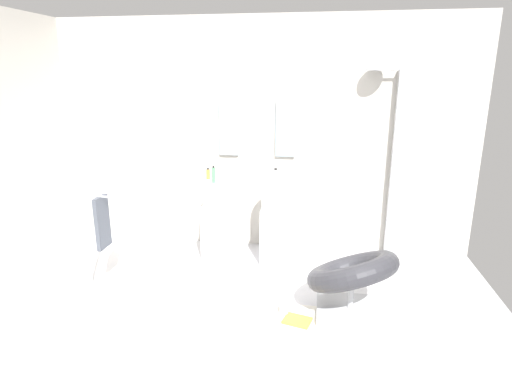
{
  "coord_description": "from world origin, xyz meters",
  "views": [
    {
      "loc": [
        0.71,
        -3.1,
        1.98
      ],
      "look_at": [
        0.15,
        0.55,
        0.95
      ],
      "focal_mm": 29.6,
      "sensor_mm": 36.0,
      "label": 1
    }
  ],
  "objects": [
    {
      "name": "shower_column",
      "position": [
        1.53,
        1.53,
        1.08
      ],
      "size": [
        0.49,
        0.24,
        2.05
      ],
      "color": "#B7BABF",
      "rests_on": "ground_plane"
    },
    {
      "name": "towel_rack",
      "position": [
        -1.3,
        0.35,
        0.63
      ],
      "size": [
        0.37,
        0.22,
        0.95
      ],
      "color": "#B7BABF",
      "rests_on": "ground_plane"
    },
    {
      "name": "soap_bottle_white",
      "position": [
        0.27,
        1.1,
        0.97
      ],
      "size": [
        0.05,
        0.05,
        0.17
      ],
      "color": "white",
      "rests_on": "pedestal_sink_right"
    },
    {
      "name": "soap_bottle_amber",
      "position": [
        -0.47,
        1.2,
        0.95
      ],
      "size": [
        0.04,
        0.04,
        0.13
      ],
      "color": "#C68C38",
      "rests_on": "pedestal_sink_left"
    },
    {
      "name": "pedestal_sink_right",
      "position": [
        0.32,
        1.19,
        0.45
      ],
      "size": [
        0.42,
        0.42,
        0.99
      ],
      "color": "white",
      "rests_on": "ground_plane"
    },
    {
      "name": "ground_plane",
      "position": [
        0.0,
        0.0,
        -0.02
      ],
      "size": [
        4.8,
        3.6,
        0.04
      ],
      "primitive_type": "cube",
      "color": "silver"
    },
    {
      "name": "vanity_mirror_left",
      "position": [
        -0.32,
        1.58,
        1.4
      ],
      "size": [
        0.22,
        0.03,
        0.62
      ],
      "primitive_type": "cube",
      "color": "#8C9EA8"
    },
    {
      "name": "pedestal_sink_left",
      "position": [
        -0.32,
        1.19,
        0.45
      ],
      "size": [
        0.42,
        0.42,
        0.99
      ],
      "color": "white",
      "rests_on": "ground_plane"
    },
    {
      "name": "magazine_ochre",
      "position": [
        0.58,
        -0.01,
        0.02
      ],
      "size": [
        0.26,
        0.22,
        0.02
      ],
      "primitive_type": "cube",
      "rotation": [
        0.0,
        0.0,
        -0.26
      ],
      "color": "gold",
      "rests_on": "area_rug"
    },
    {
      "name": "lounge_chair",
      "position": [
        1.02,
        0.2,
        0.35
      ],
      "size": [
        1.1,
        1.1,
        0.65
      ],
      "color": "#B7BABF",
      "rests_on": "ground_plane"
    },
    {
      "name": "rear_partition",
      "position": [
        0.0,
        1.65,
        1.3
      ],
      "size": [
        4.8,
        0.1,
        2.6
      ],
      "primitive_type": "cube",
      "color": "beige",
      "rests_on": "ground_plane"
    },
    {
      "name": "coffee_mug",
      "position": [
        0.46,
        0.07,
        0.06
      ],
      "size": [
        0.07,
        0.07,
        0.11
      ],
      "primitive_type": "cylinder",
      "color": "white",
      "rests_on": "area_rug"
    },
    {
      "name": "vanity_mirror_right",
      "position": [
        0.32,
        1.58,
        1.4
      ],
      "size": [
        0.22,
        0.03,
        0.62
      ],
      "primitive_type": "cube",
      "color": "#8C9EA8"
    },
    {
      "name": "soap_bottle_green",
      "position": [
        -0.37,
        1.04,
        0.97
      ],
      "size": [
        0.04,
        0.04,
        0.18
      ],
      "color": "#59996B",
      "rests_on": "pedestal_sink_left"
    },
    {
      "name": "area_rug",
      "position": [
        0.48,
        -0.08,
        0.01
      ],
      "size": [
        1.27,
        0.66,
        0.01
      ],
      "primitive_type": "cube",
      "color": "white",
      "rests_on": "ground_plane"
    }
  ]
}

